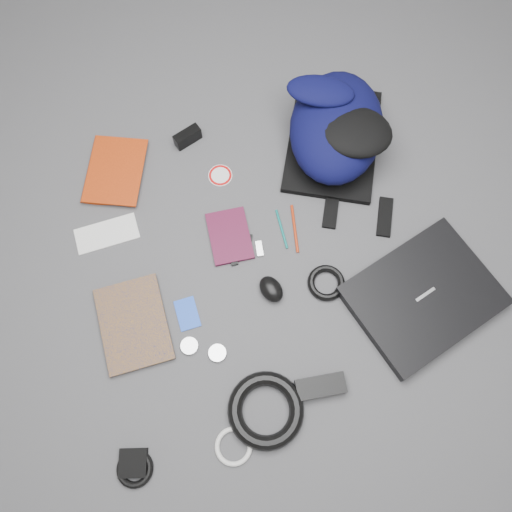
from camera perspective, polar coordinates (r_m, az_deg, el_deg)
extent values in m
plane|color=#4F4F51|center=(1.50, 0.00, -0.24)|extent=(4.00, 4.00, 0.00)
cube|color=black|center=(1.53, 18.56, -4.37)|extent=(0.48, 0.42, 0.04)
imported|color=#982808|center=(1.70, -18.66, 9.41)|extent=(0.25, 0.28, 0.03)
imported|color=#B7750D|center=(1.50, -17.27, -8.44)|extent=(0.19, 0.26, 0.02)
cube|color=silver|center=(1.60, -16.69, 2.46)|extent=(0.19, 0.10, 0.00)
cube|color=#3E0B21|center=(1.52, -3.03, 2.29)|extent=(0.13, 0.18, 0.01)
cube|color=black|center=(1.67, -7.83, 13.32)|extent=(0.10, 0.06, 0.05)
cylinder|color=white|center=(1.62, -4.11, 9.17)|extent=(0.09, 0.09, 0.00)
cylinder|color=#0B6862|center=(1.54, 2.95, 3.10)|extent=(0.01, 0.13, 0.01)
cylinder|color=#A92B0D|center=(1.54, 4.44, 3.15)|extent=(0.03, 0.16, 0.01)
cube|color=blue|center=(1.47, -7.86, -6.55)|extent=(0.06, 0.10, 0.00)
cube|color=black|center=(1.50, -2.70, -0.07)|extent=(0.02, 0.06, 0.01)
cube|color=silver|center=(1.51, 0.39, 0.83)|extent=(0.02, 0.05, 0.01)
cube|color=black|center=(1.52, -0.90, 1.82)|extent=(0.03, 0.04, 0.01)
ellipsoid|color=black|center=(1.45, 1.74, -3.80)|extent=(0.08, 0.10, 0.04)
cylinder|color=#BCBCBE|center=(1.45, -7.61, -10.15)|extent=(0.06, 0.06, 0.01)
cylinder|color=silver|center=(1.44, -4.43, -11.00)|extent=(0.06, 0.06, 0.01)
torus|color=black|center=(1.49, 8.02, -3.05)|extent=(0.12, 0.12, 0.02)
cube|color=black|center=(1.42, 7.40, -14.57)|extent=(0.14, 0.07, 0.03)
torus|color=black|center=(1.41, 1.13, -17.21)|extent=(0.25, 0.25, 0.04)
cube|color=black|center=(1.46, -13.86, -21.98)|extent=(0.09, 0.09, 0.02)
torus|color=black|center=(1.46, -13.67, -22.53)|extent=(0.11, 0.11, 0.02)
torus|color=silver|center=(1.42, -2.58, -20.90)|extent=(0.12, 0.12, 0.01)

